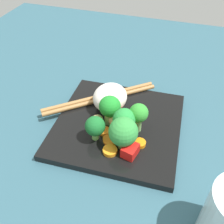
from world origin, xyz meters
TOP-DOWN VIEW (x-y plane):
  - ground_plane at (0.00, 0.00)cm, footprint 110.00×110.00cm
  - square_plate at (0.00, 0.00)cm, footprint 24.20×24.20cm
  - rice_mound at (2.81, -3.75)cm, footprint 8.29×8.76cm
  - broccoli_floret_0 at (2.59, 5.15)cm, footprint 3.53×3.53cm
  - broccoli_floret_1 at (-2.46, 5.43)cm, footprint 4.97×4.97cm
  - broccoli_floret_2 at (-1.79, 2.51)cm, footprint 4.05×4.05cm
  - broccoli_floret_3 at (-3.91, 0.66)cm, footprint 3.42×3.42cm
  - broccoli_floret_4 at (1.62, 0.45)cm, footprint 4.06×4.06cm
  - carrot_slice_0 at (-0.78, 7.32)cm, footprint 3.11×3.11cm
  - carrot_slice_1 at (1.68, 3.26)cm, footprint 3.05×3.05cm
  - carrot_slice_2 at (-0.35, 4.81)cm, footprint 3.12×3.12cm
  - carrot_slice_3 at (-5.20, 4.21)cm, footprint 2.45×2.45cm
  - pepper_chunk_0 at (-0.02, -1.25)cm, footprint 2.87×2.76cm
  - pepper_chunk_1 at (-2.16, -0.29)cm, footprint 3.42×3.33cm
  - pepper_chunk_2 at (-4.11, 6.76)cm, footprint 2.83×3.28cm
  - chicken_piece_2 at (-0.40, 0.75)cm, footprint 4.47×4.43cm
  - chicken_piece_3 at (3.65, 1.92)cm, footprint 3.13×3.48cm
  - chopstick_pair at (5.51, -5.44)cm, footprint 20.19×17.38cm

SIDE VIEW (x-z plane):
  - ground_plane at x=0.00cm, z-range -2.00..0.00cm
  - square_plate at x=0.00cm, z-range 0.00..1.35cm
  - carrot_slice_2 at x=-0.35cm, z-range 1.35..1.77cm
  - carrot_slice_1 at x=1.68cm, z-range 1.35..1.93cm
  - carrot_slice_0 at x=-0.78cm, z-range 1.35..2.02cm
  - carrot_slice_3 at x=-5.20cm, z-range 1.35..2.09cm
  - chopstick_pair at x=5.51cm, z-range 1.35..2.24cm
  - pepper_chunk_0 at x=-0.02cm, z-range 1.35..2.56cm
  - pepper_chunk_1 at x=-2.16cm, z-range 1.35..2.65cm
  - pepper_chunk_2 at x=-4.11cm, z-range 1.35..3.26cm
  - chicken_piece_3 at x=3.65cm, z-range 1.35..3.53cm
  - chicken_piece_2 at x=-0.40cm, z-range 1.35..3.94cm
  - rice_mound at x=2.81cm, z-range 1.35..6.50cm
  - broccoli_floret_0 at x=2.59cm, z-range 1.85..6.79cm
  - broccoli_floret_2 at x=-1.79cm, z-range 1.88..7.46cm
  - broccoli_floret_4 at x=1.62cm, z-range 1.95..7.61cm
  - broccoli_floret_1 at x=-2.46cm, z-range 1.71..7.92cm
  - broccoli_floret_3 at x=-3.91cm, z-range 2.25..8.03cm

